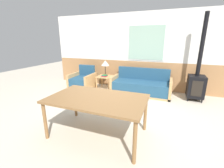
{
  "coord_description": "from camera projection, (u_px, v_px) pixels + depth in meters",
  "views": [
    {
      "loc": [
        0.91,
        -2.85,
        1.76
      ],
      "look_at": [
        -0.59,
        1.02,
        0.55
      ],
      "focal_mm": 24.0,
      "sensor_mm": 36.0,
      "label": 1
    }
  ],
  "objects": [
    {
      "name": "wall_back",
      "position": [
        144.0,
        52.0,
        5.33
      ],
      "size": [
        7.2,
        0.09,
        2.7
      ],
      "color": "#AD7A4C",
      "rests_on": "ground_plane"
    },
    {
      "name": "couch",
      "position": [
        141.0,
        86.0,
        5.09
      ],
      "size": [
        1.96,
        0.82,
        0.83
      ],
      "color": "tan",
      "rests_on": "ground_plane"
    },
    {
      "name": "wood_stove",
      "position": [
        196.0,
        81.0,
        4.48
      ],
      "size": [
        0.46,
        0.52,
        2.51
      ],
      "color": "black",
      "rests_on": "ground_plane"
    },
    {
      "name": "table_lamp",
      "position": [
        105.0,
        64.0,
        5.4
      ],
      "size": [
        0.3,
        0.3,
        0.55
      ],
      "color": "black",
      "rests_on": "side_table"
    },
    {
      "name": "side_table",
      "position": [
        105.0,
        78.0,
        5.46
      ],
      "size": [
        0.52,
        0.52,
        0.51
      ],
      "color": "tan",
      "rests_on": "ground_plane"
    },
    {
      "name": "book_stack",
      "position": [
        104.0,
        76.0,
        5.34
      ],
      "size": [
        0.2,
        0.15,
        0.07
      ],
      "color": "#B22823",
      "rests_on": "side_table"
    },
    {
      "name": "dining_table",
      "position": [
        97.0,
        101.0,
        2.75
      ],
      "size": [
        1.77,
        1.06,
        0.75
      ],
      "color": "olive",
      "rests_on": "ground_plane"
    },
    {
      "name": "armchair",
      "position": [
        83.0,
        82.0,
        5.61
      ],
      "size": [
        0.81,
        0.84,
        0.85
      ],
      "rotation": [
        0.0,
        0.0,
        0.16
      ],
      "color": "tan",
      "rests_on": "ground_plane"
    },
    {
      "name": "ground_plane",
      "position": [
        120.0,
        122.0,
        3.36
      ],
      "size": [
        16.0,
        16.0,
        0.0
      ],
      "primitive_type": "plane",
      "color": "beige"
    }
  ]
}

